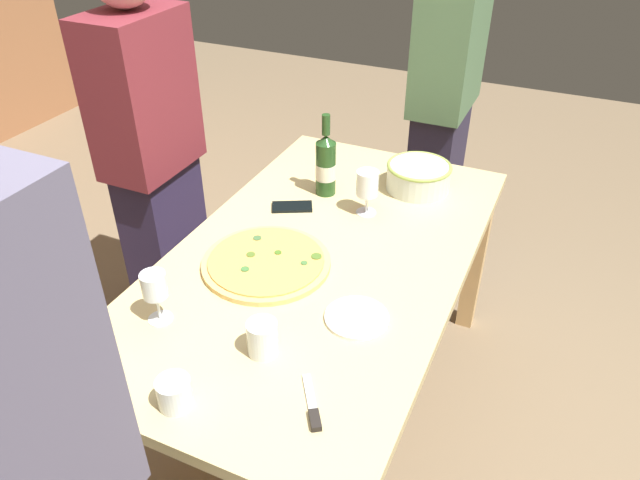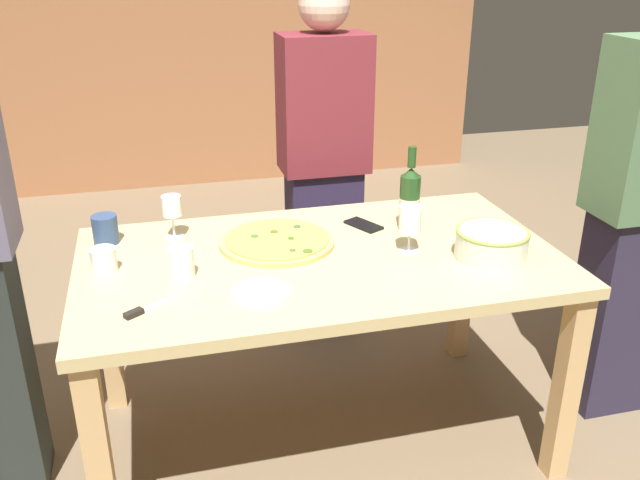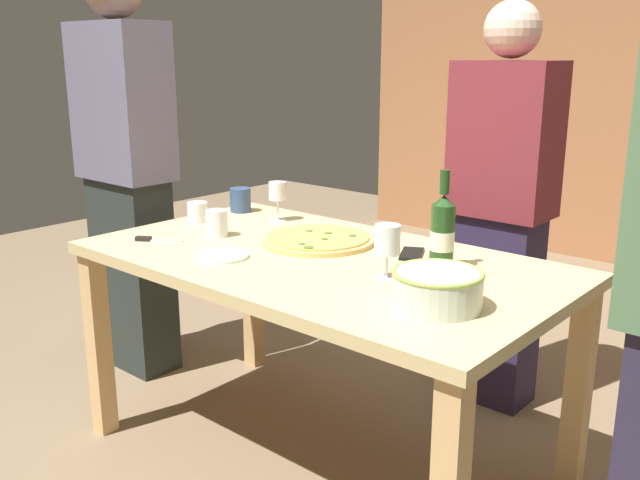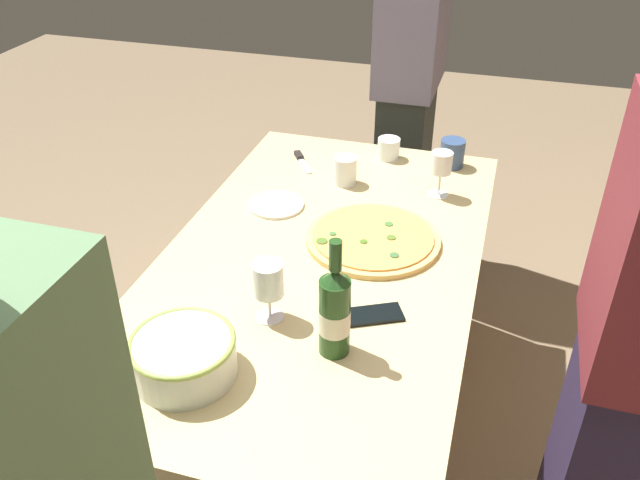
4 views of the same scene
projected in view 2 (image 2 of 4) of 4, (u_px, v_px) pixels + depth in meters
The scene contains 14 objects.
ground_plane at pixel (320, 434), 2.57m from camera, with size 8.00×8.00×0.00m, color #7A664C.
dining_table at pixel (320, 280), 2.31m from camera, with size 1.60×0.90×0.75m.
pizza at pixel (277, 241), 2.36m from camera, with size 0.40×0.40×0.03m.
serving_bowl at pixel (492, 243), 2.24m from camera, with size 0.24×0.24×0.10m.
wine_bottle at pixel (410, 198), 2.44m from camera, with size 0.07×0.07×0.31m.
wine_glass_near_pizza at pixel (410, 221), 2.26m from camera, with size 0.08×0.08×0.16m.
wine_glass_by_bottle at pixel (172, 208), 2.37m from camera, with size 0.07×0.07×0.16m.
cup_amber at pixel (105, 229), 2.35m from camera, with size 0.09×0.09×0.10m, color navy.
cup_ceramic at pixel (181, 262), 2.11m from camera, with size 0.08×0.08×0.10m, color white.
cup_spare at pixel (104, 260), 2.15m from camera, with size 0.08×0.08×0.08m, color white.
side_plate at pixel (261, 292), 2.02m from camera, with size 0.18×0.18×0.01m, color white.
cell_phone at pixel (363, 225), 2.51m from camera, with size 0.07×0.14×0.01m, color black.
pizza_knife at pixel (144, 310), 1.92m from camera, with size 0.16×0.11×0.02m.
person_guest_right at pixel (324, 164), 3.03m from camera, with size 0.38×0.24×1.59m.
Camera 2 is at (-0.52, -2.00, 1.70)m, focal length 38.04 mm.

